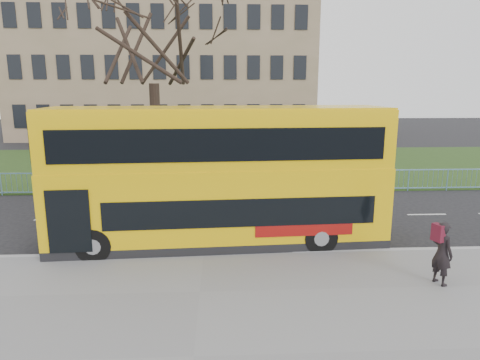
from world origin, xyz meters
name	(u,v)px	position (x,y,z in m)	size (l,w,h in m)	color
ground	(205,239)	(0.00, 0.00, 0.00)	(120.00, 120.00, 0.00)	black
pavement	(194,359)	(0.00, -6.75, 0.06)	(80.00, 10.50, 0.12)	slate
kerb	(204,254)	(0.00, -1.55, 0.07)	(80.00, 0.20, 0.14)	#99989B
grass_verge	(212,165)	(0.00, 14.30, 0.04)	(80.00, 15.40, 0.08)	#233C15
guard_railing	(209,182)	(0.00, 6.60, 0.55)	(40.00, 0.12, 1.10)	#699DBC
bare_tree	(153,64)	(-3.00, 10.00, 6.33)	(8.75, 8.75, 12.50)	black
civic_building	(169,71)	(-5.00, 35.00, 7.00)	(30.00, 15.00, 14.00)	#837053
yellow_bus	(219,174)	(0.50, -0.51, 2.38)	(10.72, 3.09, 4.44)	#EBB909
pedestrian	(442,253)	(6.17, -3.96, 0.95)	(0.61, 0.40, 1.66)	black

